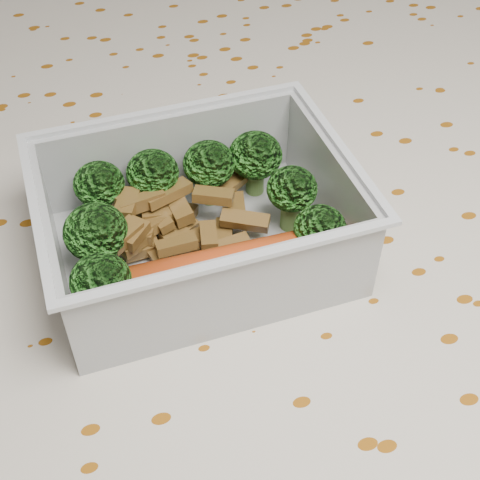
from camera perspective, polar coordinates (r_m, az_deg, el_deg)
name	(u,v)px	position (r m, az deg, el deg)	size (l,w,h in m)	color
dining_table	(252,353)	(0.45, 1.07, -9.66)	(1.40, 0.90, 0.75)	brown
tablecloth	(253,306)	(0.41, 1.16, -5.63)	(1.46, 0.96, 0.19)	beige
lunch_container	(199,228)	(0.38, -3.54, 0.99)	(0.17, 0.13, 0.06)	silver
broccoli_florets	(186,201)	(0.38, -4.63, 3.36)	(0.15, 0.11, 0.04)	#608C3F
meat_pile	(171,222)	(0.38, -5.94, 1.56)	(0.10, 0.06, 0.03)	brown
sausage	(224,271)	(0.35, -1.36, -2.69)	(0.15, 0.03, 0.03)	#C14115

